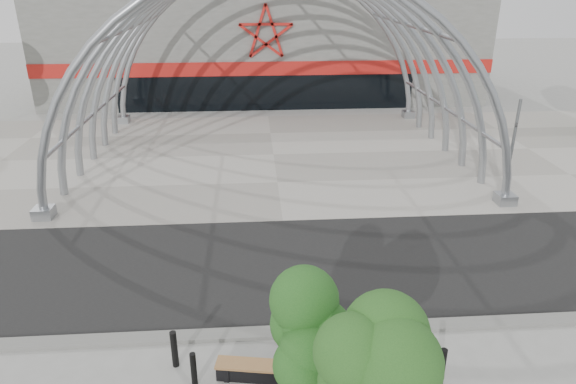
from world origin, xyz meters
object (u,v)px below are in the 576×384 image
bench_1 (329,339)px  bollard_2 (372,367)px  bench_0 (259,371)px  street_tree_0 (324,337)px  signal_pole (512,150)px  street_tree_1 (365,372)px

bench_1 → bollard_2: size_ratio=1.89×
bench_0 → bench_1: bench_0 is taller
street_tree_0 → bench_1: size_ratio=1.82×
street_tree_0 → bollard_2: street_tree_0 is taller
bench_0 → bench_1: (1.94, 1.12, -0.02)m
street_tree_0 → bollard_2: bearing=42.8°
signal_pole → street_tree_0: (-9.85, -11.95, 0.16)m
bollard_2 → bench_1: bearing=119.7°
bench_0 → bench_1: size_ratio=1.12×
street_tree_1 → bollard_2: bearing=71.5°
bollard_2 → signal_pole: bearing=51.6°
street_tree_1 → street_tree_0: bearing=112.3°
street_tree_0 → bench_0: street_tree_0 is taller
signal_pole → bench_0: signal_pole is taller
bench_1 → bollard_2: bollard_2 is taller
bench_1 → street_tree_0: bearing=-101.7°
street_tree_0 → bench_0: 3.24m
signal_pole → bench_0: 15.34m
bench_1 → bollard_2: (0.86, -1.51, 0.33)m
street_tree_1 → bench_1: (0.04, 4.18, -2.66)m
bench_1 → bench_0: bearing=-150.0°
signal_pole → street_tree_1: 16.23m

